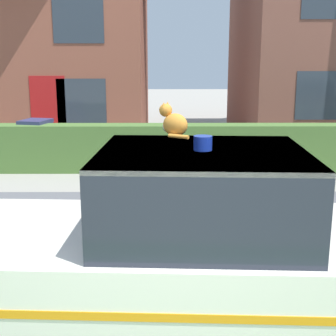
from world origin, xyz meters
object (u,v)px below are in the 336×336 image
at_px(police_car, 180,253).
at_px(house_left, 31,27).
at_px(cat, 173,122).
at_px(wheelie_bin, 37,144).

relative_size(police_car, house_left, 0.58).
distance_m(cat, wheelie_bin, 7.75).
xyz_separation_m(cat, house_left, (-4.51, 12.10, 1.57)).
height_order(police_car, cat, cat).
distance_m(police_car, cat, 1.22).
bearing_deg(police_car, house_left, -66.56).
bearing_deg(wheelie_bin, house_left, 118.40).
distance_m(cat, house_left, 13.01).
height_order(police_car, house_left, house_left).
distance_m(house_left, wheelie_bin, 6.12).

